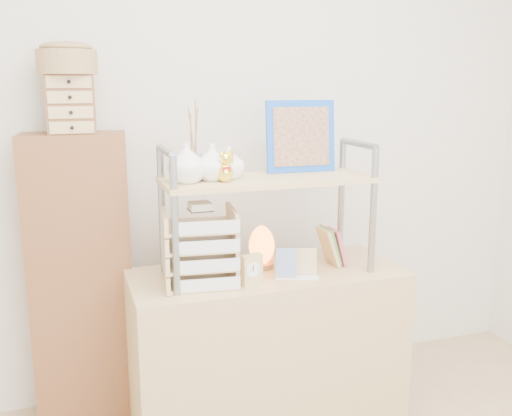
{
  "coord_description": "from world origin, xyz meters",
  "views": [
    {
      "loc": [
        -0.81,
        -1.05,
        1.57
      ],
      "look_at": [
        -0.05,
        1.2,
        1.04
      ],
      "focal_mm": 40.0,
      "sensor_mm": 36.0,
      "label": 1
    }
  ],
  "objects_px": {
    "cabinet": "(82,280)",
    "letter_tray": "(201,252)",
    "desk": "(267,350)",
    "salt_lamp": "(261,247)"
  },
  "relations": [
    {
      "from": "salt_lamp",
      "to": "cabinet",
      "type": "bearing_deg",
      "value": 157.98
    },
    {
      "from": "cabinet",
      "to": "letter_tray",
      "type": "relative_size",
      "value": 3.92
    },
    {
      "from": "letter_tray",
      "to": "salt_lamp",
      "type": "height_order",
      "value": "letter_tray"
    },
    {
      "from": "salt_lamp",
      "to": "desk",
      "type": "bearing_deg",
      "value": -84.1
    },
    {
      "from": "desk",
      "to": "cabinet",
      "type": "height_order",
      "value": "cabinet"
    },
    {
      "from": "cabinet",
      "to": "letter_tray",
      "type": "bearing_deg",
      "value": -36.27
    },
    {
      "from": "desk",
      "to": "cabinet",
      "type": "xyz_separation_m",
      "value": [
        -0.77,
        0.37,
        0.3
      ]
    },
    {
      "from": "desk",
      "to": "salt_lamp",
      "type": "height_order",
      "value": "salt_lamp"
    },
    {
      "from": "cabinet",
      "to": "desk",
      "type": "bearing_deg",
      "value": -19.56
    },
    {
      "from": "desk",
      "to": "cabinet",
      "type": "distance_m",
      "value": 0.91
    }
  ]
}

